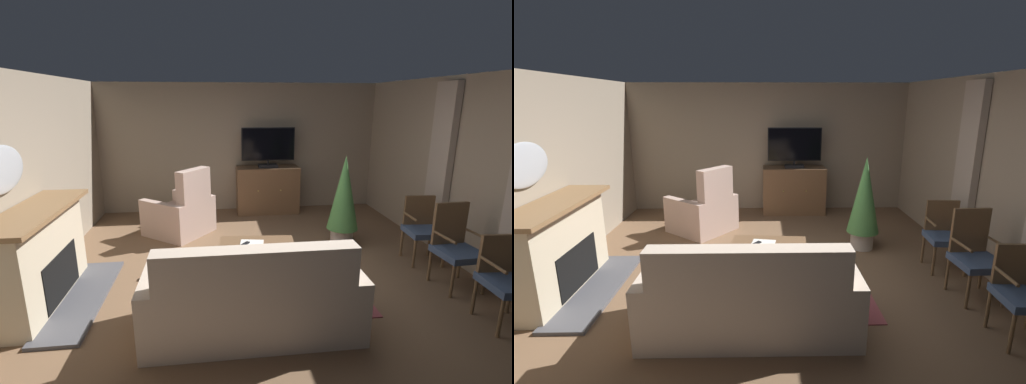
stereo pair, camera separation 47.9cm
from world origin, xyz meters
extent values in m
cube|color=brown|center=(0.00, 0.00, -0.02)|extent=(6.16, 6.83, 0.04)
cube|color=gray|center=(0.00, 3.16, 1.28)|extent=(6.16, 0.10, 2.56)
cube|color=gray|center=(-2.83, 0.00, 1.28)|extent=(0.10, 6.83, 2.56)
cube|color=gray|center=(2.83, 0.00, 1.28)|extent=(0.10, 6.83, 2.56)
cube|color=#B2A393|center=(2.72, 0.63, 1.41)|extent=(0.10, 0.44, 2.15)
cube|color=#9E474C|center=(-0.10, -0.18, 0.01)|extent=(2.52, 1.66, 0.01)
cube|color=#4C4C51|center=(-2.11, -0.23, 0.02)|extent=(0.50, 1.77, 0.04)
cube|color=beige|center=(-2.53, -0.23, 0.53)|extent=(0.43, 1.57, 1.05)
cube|color=black|center=(-2.35, -0.23, 0.32)|extent=(0.10, 0.88, 0.52)
cube|color=olive|center=(-2.49, -0.23, 1.08)|extent=(0.55, 1.73, 0.05)
ellipsoid|color=#B2B7BF|center=(-2.75, -0.23, 1.54)|extent=(0.06, 0.88, 0.51)
cube|color=#4A3523|center=(0.51, 2.81, 0.03)|extent=(1.17, 0.46, 0.06)
cube|color=brown|center=(0.51, 2.81, 0.47)|extent=(1.23, 0.52, 0.94)
sphere|color=tan|center=(0.29, 2.54, 0.52)|extent=(0.03, 0.03, 0.03)
sphere|color=tan|center=(0.73, 2.54, 0.52)|extent=(0.03, 0.03, 0.03)
cube|color=black|center=(0.51, 2.76, 0.97)|extent=(0.38, 0.20, 0.06)
cylinder|color=black|center=(0.51, 2.76, 1.04)|extent=(0.04, 0.04, 0.08)
cube|color=black|center=(0.51, 2.76, 1.40)|extent=(1.04, 0.05, 0.64)
cube|color=black|center=(0.51, 2.73, 1.40)|extent=(1.00, 0.01, 0.60)
cube|color=brown|center=(-0.04, 0.16, 0.42)|extent=(1.01, 0.57, 0.03)
cylinder|color=brown|center=(0.41, 0.32, 0.20)|extent=(0.04, 0.04, 0.40)
cylinder|color=brown|center=(-0.46, 0.39, 0.20)|extent=(0.04, 0.04, 0.40)
cylinder|color=brown|center=(0.38, -0.07, 0.20)|extent=(0.04, 0.04, 0.40)
cylinder|color=brown|center=(-0.49, 0.00, 0.20)|extent=(0.04, 0.04, 0.40)
cube|color=black|center=(-0.20, 0.09, 0.44)|extent=(0.15, 0.16, 0.02)
cube|color=silver|center=(-0.11, 0.15, 0.44)|extent=(0.33, 0.27, 0.01)
cube|color=#C6B29E|center=(-0.23, -1.00, 0.21)|extent=(1.79, 0.91, 0.43)
cube|color=#C6B29E|center=(-0.23, -1.35, 0.72)|extent=(1.79, 0.20, 0.58)
cube|color=#C6B29E|center=(-1.20, -1.00, 0.32)|extent=(0.15, 0.91, 0.65)
cube|color=#C6B29E|center=(0.74, -1.00, 0.32)|extent=(0.15, 0.91, 0.65)
cube|color=tan|center=(0.09, -1.13, 0.55)|extent=(0.37, 0.15, 0.36)
cube|color=#BC9E8E|center=(-1.18, 1.81, 0.22)|extent=(1.11, 1.07, 0.43)
cube|color=#BC9E8E|center=(-0.90, 1.59, 0.79)|extent=(0.55, 0.63, 0.72)
cube|color=#BC9E8E|center=(-1.42, 1.50, 0.32)|extent=(0.79, 0.66, 0.63)
cube|color=#BC9E8E|center=(-0.94, 2.12, 0.32)|extent=(0.79, 0.66, 0.63)
cube|color=#42567A|center=(2.32, -1.27, 0.45)|extent=(0.48, 0.47, 0.08)
cube|color=brown|center=(2.34, -1.06, 0.68)|extent=(0.42, 0.06, 0.45)
cylinder|color=brown|center=(2.11, -1.45, 0.21)|extent=(0.04, 0.04, 0.41)
cylinder|color=brown|center=(2.14, -1.06, 0.21)|extent=(0.04, 0.04, 0.41)
cylinder|color=brown|center=(2.53, -1.08, 0.21)|extent=(0.04, 0.04, 0.41)
cylinder|color=brown|center=(2.12, -1.25, 0.67)|extent=(0.05, 0.36, 0.03)
cube|color=#42567A|center=(2.32, -0.51, 0.45)|extent=(0.51, 0.50, 0.08)
cube|color=brown|center=(2.31, -0.29, 0.74)|extent=(0.45, 0.06, 0.57)
cylinder|color=brown|center=(2.12, -0.73, 0.21)|extent=(0.04, 0.04, 0.41)
cylinder|color=brown|center=(2.55, -0.70, 0.21)|extent=(0.04, 0.04, 0.41)
cylinder|color=brown|center=(2.10, -0.31, 0.21)|extent=(0.04, 0.04, 0.41)
cylinder|color=brown|center=(2.53, -0.29, 0.21)|extent=(0.04, 0.04, 0.41)
cylinder|color=brown|center=(2.55, -0.50, 0.67)|extent=(0.05, 0.38, 0.03)
cylinder|color=brown|center=(2.10, -0.52, 0.67)|extent=(0.05, 0.38, 0.03)
cube|color=#42567A|center=(2.32, 0.22, 0.45)|extent=(0.50, 0.48, 0.08)
cube|color=brown|center=(2.34, 0.43, 0.68)|extent=(0.43, 0.07, 0.47)
cylinder|color=brown|center=(2.11, 0.05, 0.21)|extent=(0.04, 0.04, 0.41)
cylinder|color=brown|center=(2.51, 0.02, 0.21)|extent=(0.04, 0.04, 0.41)
cylinder|color=brown|center=(2.13, 0.43, 0.21)|extent=(0.04, 0.04, 0.41)
cylinder|color=brown|center=(2.54, 0.40, 0.21)|extent=(0.04, 0.04, 0.41)
cylinder|color=brown|center=(2.54, 0.21, 0.67)|extent=(0.06, 0.36, 0.03)
cylinder|color=brown|center=(2.11, 0.24, 0.67)|extent=(0.06, 0.36, 0.03)
cylinder|color=beige|center=(1.42, 0.98, 0.13)|extent=(0.35, 0.35, 0.27)
cone|color=#4C8E47|center=(1.42, 0.98, 0.85)|extent=(0.48, 0.48, 1.16)
ellipsoid|color=tan|center=(-1.14, 0.07, 0.10)|extent=(0.46, 0.40, 0.20)
sphere|color=tan|center=(-1.35, 0.21, 0.13)|extent=(0.15, 0.15, 0.15)
cone|color=tan|center=(-1.37, 0.18, 0.20)|extent=(0.04, 0.04, 0.04)
cone|color=tan|center=(-1.33, 0.25, 0.20)|extent=(0.04, 0.04, 0.04)
cylinder|color=tan|center=(-0.90, -0.13, 0.06)|extent=(0.21, 0.15, 0.08)
camera|label=1|loc=(-0.59, -4.16, 2.24)|focal=25.16mm
camera|label=2|loc=(-0.11, -4.19, 2.24)|focal=25.16mm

